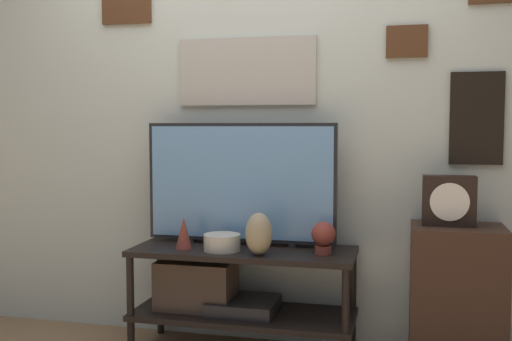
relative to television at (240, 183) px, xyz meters
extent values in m
cube|color=beige|center=(0.04, 0.18, 0.42)|extent=(6.40, 0.06, 2.70)
cube|color=#B2ADA3|center=(0.00, 0.14, 0.62)|extent=(0.79, 0.02, 0.38)
cube|color=#B2BCC6|center=(0.00, 0.13, 0.62)|extent=(0.76, 0.01, 0.34)
cube|color=#4C2D19|center=(0.88, 0.14, 0.76)|extent=(0.21, 0.02, 0.17)
cube|color=slate|center=(0.88, 0.13, 0.76)|extent=(0.18, 0.01, 0.13)
cube|color=black|center=(1.24, 0.14, 0.35)|extent=(0.27, 0.02, 0.48)
cube|color=#BCB299|center=(1.24, 0.13, 0.35)|extent=(0.23, 0.01, 0.45)
cube|color=black|center=(0.04, -0.10, -0.36)|extent=(1.20, 0.46, 0.03)
cube|color=black|center=(0.04, -0.10, -0.71)|extent=(1.20, 0.46, 0.03)
cylinder|color=black|center=(-0.52, -0.30, -0.64)|extent=(0.04, 0.04, 0.58)
cylinder|color=black|center=(0.61, -0.30, -0.64)|extent=(0.04, 0.04, 0.58)
cylinder|color=black|center=(-0.52, 0.10, -0.64)|extent=(0.04, 0.04, 0.58)
cylinder|color=black|center=(0.61, 0.10, -0.64)|extent=(0.04, 0.04, 0.58)
cube|color=black|center=(0.04, -0.10, -0.66)|extent=(0.36, 0.32, 0.07)
cube|color=#47382D|center=(-0.23, -0.10, -0.56)|extent=(0.42, 0.25, 0.27)
cylinder|color=black|center=(-0.29, 0.00, -0.34)|extent=(0.05, 0.05, 0.02)
cylinder|color=black|center=(0.29, 0.00, -0.34)|extent=(0.05, 0.05, 0.02)
cube|color=black|center=(0.00, 0.00, 0.00)|extent=(1.06, 0.04, 0.65)
cube|color=#6B9ED1|center=(0.00, -0.01, 0.00)|extent=(1.03, 0.01, 0.62)
cone|color=brown|center=(-0.27, -0.17, -0.26)|extent=(0.09, 0.09, 0.17)
ellipsoid|color=tan|center=(0.16, -0.24, -0.24)|extent=(0.14, 0.14, 0.22)
cylinder|color=beige|center=(-0.05, -0.18, -0.30)|extent=(0.19, 0.19, 0.09)
cylinder|color=brown|center=(0.48, -0.13, -0.32)|extent=(0.09, 0.09, 0.04)
sphere|color=brown|center=(0.48, -0.13, -0.24)|extent=(0.12, 0.12, 0.12)
cube|color=#382319|center=(1.14, -0.05, -0.56)|extent=(0.46, 0.36, 0.74)
cube|color=black|center=(1.10, -0.04, -0.06)|extent=(0.26, 0.10, 0.25)
cylinder|color=white|center=(1.10, -0.09, -0.06)|extent=(0.19, 0.01, 0.19)
camera|label=1|loc=(0.87, -3.17, 0.31)|focal=42.00mm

